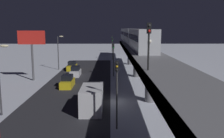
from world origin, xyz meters
The scene contains 16 objects.
ground_plane centered at (0.00, 0.00, 0.00)m, with size 240.00×240.00×0.00m, color silver.
avenue_asphalt centered at (5.40, 0.00, 0.00)m, with size 11.00×82.69×0.01m, color #28282D.
elevated_railway centered at (-5.13, 0.00, 5.01)m, with size 5.00×82.69×5.77m.
subway_train centered at (-5.22, -29.09, 7.55)m, with size 2.94×55.47×3.40m.
rail_signal centered at (-3.33, 9.93, 8.50)m, with size 0.36×0.41×4.00m.
sedan_yellow centered at (8.60, -24.65, 0.78)m, with size 1.91×4.56×1.97m.
sedan_white centered at (6.80, -17.46, 0.80)m, with size 1.80×4.12×1.97m.
sedan_yellow_2 centered at (6.80, -8.14, 0.80)m, with size 1.80×4.55×1.97m.
delivery_van centered at (2.00, 2.81, 1.35)m, with size 2.40×7.40×2.80m.
traffic_light_near centered at (-0.70, 8.85, 4.20)m, with size 0.32×0.44×6.40m.
traffic_light_mid centered at (-0.70, -16.91, 4.20)m, with size 0.32×0.44×6.40m.
traffic_light_far centered at (-0.70, -42.67, 4.20)m, with size 0.32×0.44×6.40m.
traffic_light_distant centered at (-0.70, -68.43, 4.20)m, with size 0.32×0.44×6.40m.
commercial_billboard centered at (13.81, -13.18, 6.83)m, with size 4.80×0.36×8.90m.
street_lamp_near centered at (11.48, 5.00, 4.81)m, with size 1.35×0.44×7.65m.
street_lamp_far centered at (11.48, -25.00, 4.81)m, with size 1.35×0.44×7.65m.
Camera 1 is at (-0.13, 30.79, 9.32)m, focal length 39.79 mm.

